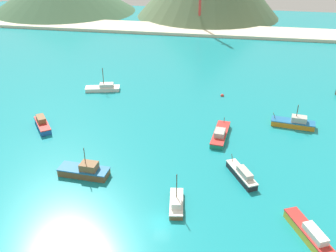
{
  "coord_description": "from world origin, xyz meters",
  "views": [
    {
      "loc": [
        8.76,
        -43.53,
        40.88
      ],
      "look_at": [
        -4.33,
        29.82,
        0.93
      ],
      "focal_mm": 40.43,
      "sensor_mm": 36.0,
      "label": 1
    }
  ],
  "objects": [
    {
      "name": "fishing_boat_5",
      "position": [
        -25.94,
        49.06,
        0.76
      ],
      "size": [
        9.85,
        5.18,
        6.48
      ],
      "color": "silver",
      "rests_on": "ground"
    },
    {
      "name": "fishing_boat_11",
      "position": [
        1.64,
        4.16,
        0.79
      ],
      "size": [
        3.11,
        7.27,
        6.54
      ],
      "color": "brown",
      "rests_on": "ground"
    },
    {
      "name": "fishing_boat_3",
      "position": [
        23.62,
        36.43,
        0.95
      ],
      "size": [
        9.94,
        4.2,
        5.42
      ],
      "color": "orange",
      "rests_on": "ground"
    },
    {
      "name": "fishing_boat_9",
      "position": [
        21.92,
        0.6,
        0.95
      ],
      "size": [
        6.5,
        10.27,
        2.46
      ],
      "color": "gold",
      "rests_on": "ground"
    },
    {
      "name": "fishing_boat_7",
      "position": [
        -16.27,
        9.96,
        0.99
      ],
      "size": [
        9.42,
        3.67,
        5.89
      ],
      "color": "brown",
      "rests_on": "ground"
    },
    {
      "name": "buoy_1",
      "position": [
        6.72,
        50.81,
        0.16
      ],
      "size": [
        0.93,
        0.93,
        0.93
      ],
      "color": "red",
      "rests_on": "ground"
    },
    {
      "name": "fishing_boat_13",
      "position": [
        12.09,
        13.99,
        0.9
      ],
      "size": [
        5.88,
        8.59,
        2.69
      ],
      "color": "#232328",
      "rests_on": "ground"
    },
    {
      "name": "fishing_boat_10",
      "position": [
        7.41,
        28.37,
        0.78
      ],
      "size": [
        3.93,
        11.26,
        2.29
      ],
      "color": "#198466",
      "rests_on": "ground"
    },
    {
      "name": "fishing_boat_6",
      "position": [
        -32.45,
        25.71,
        0.94
      ],
      "size": [
        6.8,
        7.89,
        2.48
      ],
      "color": "#1E5BA8",
      "rests_on": "ground"
    },
    {
      "name": "ground",
      "position": [
        0.0,
        30.0,
        -0.25
      ],
      "size": [
        260.0,
        280.0,
        0.5
      ],
      "color": "teal"
    },
    {
      "name": "beach_strip",
      "position": [
        0.0,
        118.8,
        0.6
      ],
      "size": [
        247.0,
        18.22,
        1.2
      ],
      "primitive_type": "cube",
      "color": "beige",
      "rests_on": "ground"
    }
  ]
}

